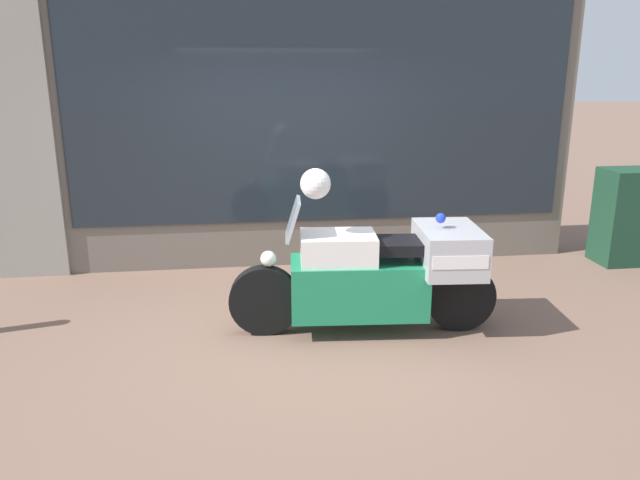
{
  "coord_description": "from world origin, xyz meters",
  "views": [
    {
      "loc": [
        -0.52,
        -5.29,
        2.36
      ],
      "look_at": [
        0.22,
        0.33,
        0.73
      ],
      "focal_mm": 35.0,
      "sensor_mm": 36.0,
      "label": 1
    }
  ],
  "objects": [
    {
      "name": "shop_building",
      "position": [
        -0.45,
        2.0,
        1.9
      ],
      "size": [
        6.92,
        0.55,
        3.78
      ],
      "color": "#6B6056",
      "rests_on": "ground"
    },
    {
      "name": "white_helmet",
      "position": [
        0.12,
        -0.14,
        1.36
      ],
      "size": [
        0.26,
        0.26,
        0.26
      ],
      "primitive_type": "sphere",
      "color": "white",
      "rests_on": "paramedic_motorcycle"
    },
    {
      "name": "paramedic_motorcycle",
      "position": [
        0.7,
        -0.18,
        0.56
      ],
      "size": [
        2.39,
        0.83,
        1.23
      ],
      "rotation": [
        0.0,
        0.0,
        3.06
      ],
      "color": "black",
      "rests_on": "ground"
    },
    {
      "name": "window_display",
      "position": [
        0.42,
        2.03,
        0.45
      ],
      "size": [
        5.49,
        0.3,
        1.87
      ],
      "color": "slate",
      "rests_on": "ground"
    },
    {
      "name": "utility_cabinet",
      "position": [
        4.21,
        1.39,
        0.57
      ],
      "size": [
        0.95,
        0.5,
        1.14
      ],
      "primitive_type": "cube",
      "color": "#193D28",
      "rests_on": "ground"
    },
    {
      "name": "ground_plane",
      "position": [
        0.0,
        0.0,
        0.0
      ],
      "size": [
        60.0,
        60.0,
        0.0
      ],
      "primitive_type": "plane",
      "color": "#7A5B4C"
    }
  ]
}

